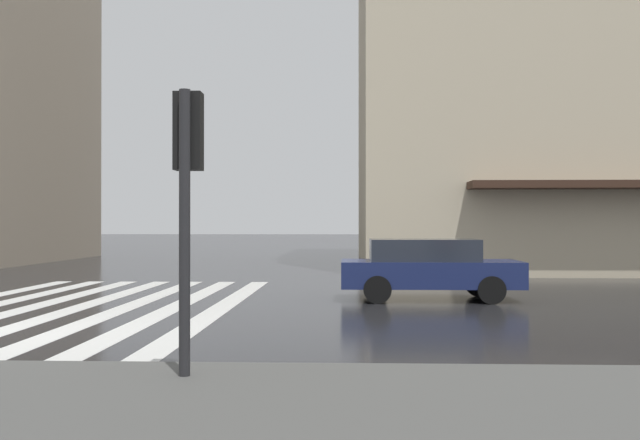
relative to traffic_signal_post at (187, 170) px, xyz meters
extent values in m
cube|color=silver|center=(7.66, 0.93, -2.35)|extent=(13.00, 0.50, 0.01)
cube|color=silver|center=(7.66, 1.93, -2.35)|extent=(13.00, 0.50, 0.01)
cube|color=silver|center=(7.66, 2.93, -2.35)|extent=(13.00, 0.50, 0.01)
cube|color=silver|center=(7.66, 3.93, -2.35)|extent=(13.00, 0.50, 0.01)
cube|color=silver|center=(7.66, 4.93, -2.35)|extent=(13.00, 0.50, 0.01)
cube|color=beige|center=(24.92, -13.25, 7.06)|extent=(17.53, 21.89, 18.83)
cylinder|color=#232326|center=(-0.13, 0.00, -0.68)|extent=(0.12, 0.12, 3.05)
cube|color=black|center=(0.05, 0.00, 0.42)|extent=(0.22, 0.30, 0.85)
sphere|color=red|center=(0.17, 0.00, 0.70)|extent=(0.17, 0.17, 0.17)
sphere|color=orange|center=(0.17, 0.00, 0.42)|extent=(0.17, 0.17, 0.17)
sphere|color=green|center=(0.17, 0.00, 0.14)|extent=(0.17, 0.17, 0.17)
cube|color=navy|center=(9.16, -3.63, -1.74)|extent=(1.75, 4.10, 0.60)
cube|color=#232833|center=(9.16, -3.48, -1.19)|extent=(1.54, 2.46, 0.50)
cylinder|color=black|center=(9.98, -4.88, -2.04)|extent=(0.20, 0.62, 0.62)
cylinder|color=black|center=(8.33, -4.88, -2.04)|extent=(0.20, 0.62, 0.62)
cylinder|color=black|center=(9.98, -2.38, -2.04)|extent=(0.20, 0.62, 0.62)
cylinder|color=black|center=(8.33, -2.38, -2.04)|extent=(0.20, 0.62, 0.62)
camera|label=1|loc=(-7.83, -1.75, -0.58)|focal=41.04mm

